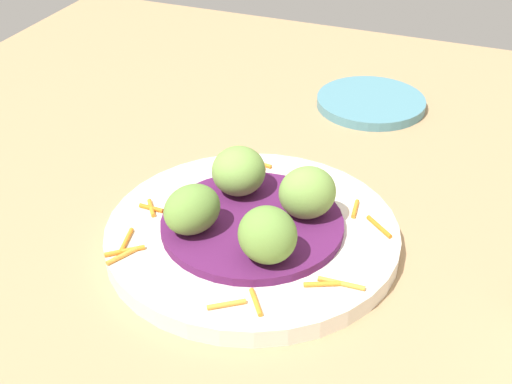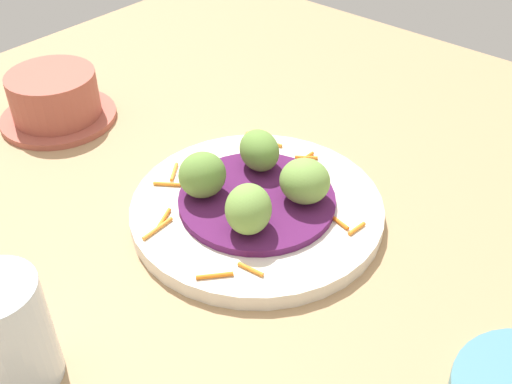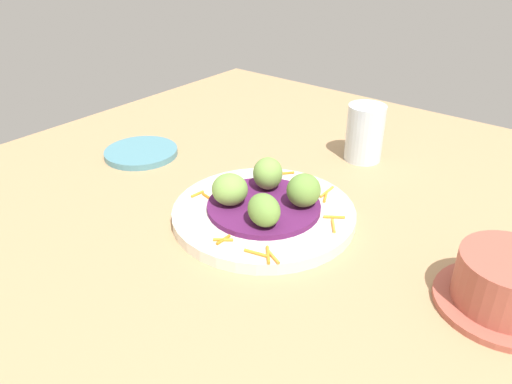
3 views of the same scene
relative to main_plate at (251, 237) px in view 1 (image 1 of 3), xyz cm
name	(u,v)px [view 1 (image 1 of 3)]	position (x,y,z in cm)	size (l,w,h in cm)	color
table_surface	(285,259)	(-0.36, 3.12, -1.83)	(110.00, 110.00, 2.00)	tan
main_plate	(251,237)	(0.00, 0.00, 0.00)	(25.85, 25.85, 1.67)	silver
cabbage_bed	(251,226)	(0.00, 0.00, 1.23)	(16.00, 16.00, 0.80)	#51194C
carrot_garnish	(238,239)	(1.96, -0.35, 1.03)	(21.54, 22.50, 0.40)	orange
guac_scoop_left	(264,234)	(4.13, 2.85, 3.98)	(4.83, 4.58, 4.70)	olive
guac_scoop_center	(307,193)	(-2.85, 4.13, 3.98)	(5.03, 4.38, 4.69)	#759E47
guac_scoop_right	(239,171)	(-4.13, -2.85, 3.85)	(4.90, 5.08, 4.44)	#759E47
guac_scoop_back	(192,209)	(2.85, -4.13, 3.76)	(4.07, 5.12, 4.26)	olive
side_plate_small	(373,103)	(-30.73, 3.43, -0.28)	(12.99, 12.99, 1.10)	teal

